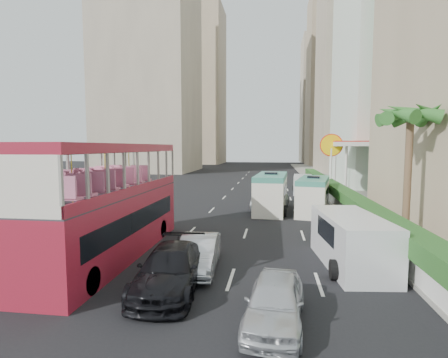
% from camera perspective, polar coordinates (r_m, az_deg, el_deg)
% --- Properties ---
extents(ground_plane, '(200.00, 200.00, 0.00)m').
position_cam_1_polar(ground_plane, '(15.37, 3.55, -13.42)').
color(ground_plane, black).
rests_on(ground_plane, ground).
extents(double_decker_bus, '(2.50, 11.00, 5.06)m').
position_cam_1_polar(double_decker_bus, '(16.35, -17.90, -3.41)').
color(double_decker_bus, maroon).
rests_on(double_decker_bus, ground).
extents(car_silver_lane_a, '(1.71, 4.20, 1.36)m').
position_cam_1_polar(car_silver_lane_a, '(14.57, -4.14, -14.49)').
color(car_silver_lane_a, silver).
rests_on(car_silver_lane_a, ground).
extents(car_silver_lane_b, '(1.90, 4.00, 1.32)m').
position_cam_1_polar(car_silver_lane_b, '(10.62, 8.25, -22.38)').
color(car_silver_lane_b, silver).
rests_on(car_silver_lane_b, ground).
extents(car_black, '(2.31, 5.11, 1.45)m').
position_cam_1_polar(car_black, '(12.82, -8.64, -17.36)').
color(car_black, black).
rests_on(car_black, ground).
extents(van_asset, '(3.23, 5.51, 1.44)m').
position_cam_1_polar(van_asset, '(27.95, 7.52, -4.94)').
color(van_asset, silver).
rests_on(van_asset, ground).
extents(minibus_near, '(2.62, 6.57, 2.85)m').
position_cam_1_polar(minibus_near, '(27.02, 7.69, -2.23)').
color(minibus_near, silver).
rests_on(minibus_near, ground).
extents(minibus_far, '(3.09, 6.20, 2.63)m').
position_cam_1_polar(minibus_far, '(26.84, 14.36, -2.64)').
color(minibus_far, silver).
rests_on(minibus_far, ground).
extents(panel_van_near, '(2.69, 5.48, 2.11)m').
position_cam_1_polar(panel_van_near, '(15.55, 20.01, -9.46)').
color(panel_van_near, silver).
rests_on(panel_van_near, ground).
extents(panel_van_far, '(2.23, 4.86, 1.90)m').
position_cam_1_polar(panel_van_far, '(38.18, 12.74, -0.86)').
color(panel_van_far, silver).
rests_on(panel_van_far, ground).
extents(sidewalk, '(6.00, 120.00, 0.18)m').
position_cam_1_polar(sidewalk, '(40.59, 19.18, -1.88)').
color(sidewalk, '#99968C').
rests_on(sidewalk, ground).
extents(kerb_wall, '(0.30, 44.00, 1.00)m').
position_cam_1_polar(kerb_wall, '(29.28, 17.97, -3.34)').
color(kerb_wall, silver).
rests_on(kerb_wall, sidewalk).
extents(hedge, '(1.10, 44.00, 0.70)m').
position_cam_1_polar(hedge, '(29.17, 18.02, -1.69)').
color(hedge, '#2D6626').
rests_on(hedge, kerb_wall).
extents(palm_tree, '(0.36, 0.36, 6.40)m').
position_cam_1_polar(palm_tree, '(19.75, 27.79, 0.18)').
color(palm_tree, brown).
rests_on(palm_tree, sidewalk).
extents(shell_station, '(6.50, 8.00, 5.50)m').
position_cam_1_polar(shell_station, '(38.62, 21.33, 1.66)').
color(shell_station, silver).
rests_on(shell_station, ground).
extents(tower_mid, '(16.00, 16.00, 50.00)m').
position_cam_1_polar(tower_mid, '(77.13, 21.74, 19.97)').
color(tower_mid, '#B5A78F').
rests_on(tower_mid, ground).
extents(tower_far_a, '(14.00, 14.00, 44.00)m').
position_cam_1_polar(tower_far_a, '(99.30, 17.72, 14.90)').
color(tower_far_a, tan).
rests_on(tower_far_a, ground).
extents(tower_far_b, '(14.00, 14.00, 40.00)m').
position_cam_1_polar(tower_far_b, '(120.53, 15.90, 12.22)').
color(tower_far_b, '#B5A78F').
rests_on(tower_far_b, ground).
extents(tower_left_a, '(18.00, 18.00, 52.00)m').
position_cam_1_polar(tower_left_a, '(76.87, -12.20, 21.04)').
color(tower_left_a, '#B5A78F').
rests_on(tower_left_a, ground).
extents(tower_left_b, '(16.00, 16.00, 46.00)m').
position_cam_1_polar(tower_left_b, '(108.57, -4.53, 14.81)').
color(tower_left_b, tan).
rests_on(tower_left_b, ground).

